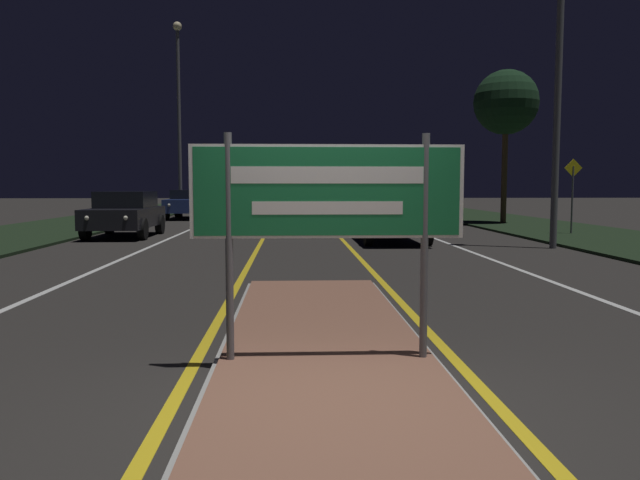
{
  "coord_description": "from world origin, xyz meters",
  "views": [
    {
      "loc": [
        -0.32,
        -4.39,
        1.67
      ],
      "look_at": [
        0.0,
        2.68,
        1.05
      ],
      "focal_mm": 35.0,
      "sensor_mm": 36.0,
      "label": 1
    }
  ],
  "objects_px": {
    "car_receding_1": "(355,206)",
    "car_receding_0": "(390,216)",
    "car_receding_2": "(384,200)",
    "streetlight_left_far": "(179,101)",
    "car_approaching_1": "(190,203)",
    "highway_sign": "(328,200)",
    "warning_sign": "(573,189)",
    "car_approaching_2": "(221,199)",
    "car_approaching_0": "(125,213)"
  },
  "relations": [
    {
      "from": "car_receding_0",
      "to": "warning_sign",
      "type": "relative_size",
      "value": 1.94
    },
    {
      "from": "car_receding_2",
      "to": "car_approaching_0",
      "type": "height_order",
      "value": "car_approaching_0"
    },
    {
      "from": "car_receding_1",
      "to": "car_receding_2",
      "type": "distance_m",
      "value": 9.91
    },
    {
      "from": "streetlight_left_far",
      "to": "car_approaching_1",
      "type": "distance_m",
      "value": 5.65
    },
    {
      "from": "car_receding_1",
      "to": "car_receding_0",
      "type": "bearing_deg",
      "value": -90.45
    },
    {
      "from": "highway_sign",
      "to": "car_receding_1",
      "type": "distance_m",
      "value": 24.66
    },
    {
      "from": "highway_sign",
      "to": "warning_sign",
      "type": "distance_m",
      "value": 17.33
    },
    {
      "from": "highway_sign",
      "to": "streetlight_left_far",
      "type": "xyz_separation_m",
      "value": [
        -6.27,
        28.13,
        4.59
      ]
    },
    {
      "from": "car_approaching_1",
      "to": "warning_sign",
      "type": "relative_size",
      "value": 1.93
    },
    {
      "from": "highway_sign",
      "to": "car_receding_2",
      "type": "relative_size",
      "value": 0.52
    },
    {
      "from": "car_receding_2",
      "to": "warning_sign",
      "type": "distance_m",
      "value": 19.52
    },
    {
      "from": "car_receding_0",
      "to": "car_receding_2",
      "type": "bearing_deg",
      "value": 82.16
    },
    {
      "from": "warning_sign",
      "to": "car_approaching_2",
      "type": "bearing_deg",
      "value": 119.63
    },
    {
      "from": "car_receding_1",
      "to": "car_approaching_2",
      "type": "distance_m",
      "value": 17.85
    },
    {
      "from": "highway_sign",
      "to": "car_approaching_0",
      "type": "xyz_separation_m",
      "value": [
        -5.78,
        15.09,
        -0.76
      ]
    },
    {
      "from": "highway_sign",
      "to": "car_approaching_0",
      "type": "height_order",
      "value": "highway_sign"
    },
    {
      "from": "car_receding_0",
      "to": "car_approaching_2",
      "type": "distance_m",
      "value": 28.53
    },
    {
      "from": "car_approaching_2",
      "to": "warning_sign",
      "type": "distance_m",
      "value": 29.38
    },
    {
      "from": "highway_sign",
      "to": "warning_sign",
      "type": "xyz_separation_m",
      "value": [
        9.01,
        14.8,
        0.03
      ]
    },
    {
      "from": "warning_sign",
      "to": "car_receding_1",
      "type": "bearing_deg",
      "value": 123.01
    },
    {
      "from": "car_receding_0",
      "to": "car_receding_1",
      "type": "height_order",
      "value": "car_receding_0"
    },
    {
      "from": "car_approaching_2",
      "to": "warning_sign",
      "type": "relative_size",
      "value": 1.85
    },
    {
      "from": "highway_sign",
      "to": "car_approaching_1",
      "type": "xyz_separation_m",
      "value": [
        -5.52,
        26.44,
        -0.75
      ]
    },
    {
      "from": "car_approaching_0",
      "to": "car_approaching_1",
      "type": "height_order",
      "value": "car_approaching_0"
    },
    {
      "from": "car_receding_0",
      "to": "car_approaching_1",
      "type": "relative_size",
      "value": 1.01
    },
    {
      "from": "car_receding_1",
      "to": "car_receding_2",
      "type": "xyz_separation_m",
      "value": [
        2.8,
        9.5,
        0.05
      ]
    },
    {
      "from": "car_receding_0",
      "to": "warning_sign",
      "type": "height_order",
      "value": "warning_sign"
    },
    {
      "from": "highway_sign",
      "to": "car_receding_2",
      "type": "height_order",
      "value": "highway_sign"
    },
    {
      "from": "warning_sign",
      "to": "streetlight_left_far",
      "type": "bearing_deg",
      "value": 138.92
    },
    {
      "from": "car_receding_2",
      "to": "car_approaching_2",
      "type": "bearing_deg",
      "value": 150.11
    },
    {
      "from": "car_receding_1",
      "to": "car_approaching_2",
      "type": "bearing_deg",
      "value": 117.45
    },
    {
      "from": "highway_sign",
      "to": "car_receding_1",
      "type": "bearing_deg",
      "value": 83.67
    },
    {
      "from": "car_approaching_2",
      "to": "car_receding_0",
      "type": "bearing_deg",
      "value": -73.43
    },
    {
      "from": "streetlight_left_far",
      "to": "car_approaching_0",
      "type": "bearing_deg",
      "value": -87.85
    },
    {
      "from": "car_receding_0",
      "to": "car_approaching_1",
      "type": "height_order",
      "value": "car_approaching_1"
    },
    {
      "from": "car_approaching_2",
      "to": "warning_sign",
      "type": "height_order",
      "value": "warning_sign"
    },
    {
      "from": "car_receding_2",
      "to": "car_approaching_2",
      "type": "xyz_separation_m",
      "value": [
        -11.03,
        6.34,
        -0.06
      ]
    },
    {
      "from": "car_approaching_2",
      "to": "car_approaching_1",
      "type": "bearing_deg",
      "value": -90.05
    },
    {
      "from": "streetlight_left_far",
      "to": "car_approaching_0",
      "type": "xyz_separation_m",
      "value": [
        0.49,
        -13.04,
        -5.35
      ]
    },
    {
      "from": "highway_sign",
      "to": "car_approaching_2",
      "type": "xyz_separation_m",
      "value": [
        -5.51,
        40.33,
        -0.85
      ]
    },
    {
      "from": "highway_sign",
      "to": "car_approaching_1",
      "type": "height_order",
      "value": "highway_sign"
    },
    {
      "from": "car_receding_0",
      "to": "car_receding_2",
      "type": "relative_size",
      "value": 1.01
    },
    {
      "from": "streetlight_left_far",
      "to": "car_receding_0",
      "type": "bearing_deg",
      "value": -59.56
    },
    {
      "from": "highway_sign",
      "to": "car_approaching_0",
      "type": "bearing_deg",
      "value": 110.96
    },
    {
      "from": "car_receding_0",
      "to": "car_receding_1",
      "type": "xyz_separation_m",
      "value": [
        0.09,
        11.51,
        -0.05
      ]
    },
    {
      "from": "streetlight_left_far",
      "to": "car_approaching_1",
      "type": "xyz_separation_m",
      "value": [
        0.75,
        -1.69,
        -5.34
      ]
    },
    {
      "from": "car_receding_2",
      "to": "car_approaching_1",
      "type": "distance_m",
      "value": 13.38
    },
    {
      "from": "car_receding_0",
      "to": "car_approaching_0",
      "type": "xyz_separation_m",
      "value": [
        -8.41,
        2.1,
        0.03
      ]
    },
    {
      "from": "car_receding_1",
      "to": "car_approaching_2",
      "type": "height_order",
      "value": "car_receding_1"
    },
    {
      "from": "streetlight_left_far",
      "to": "car_approaching_1",
      "type": "bearing_deg",
      "value": -66.16
    }
  ]
}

